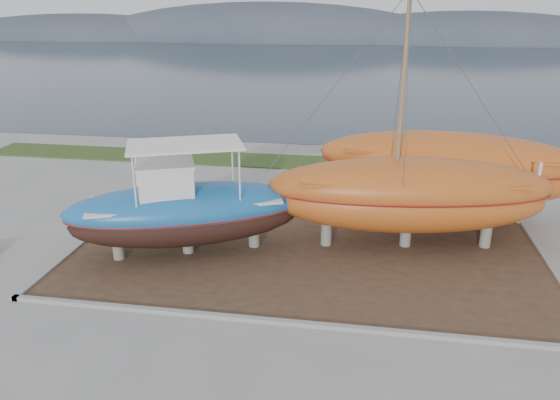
% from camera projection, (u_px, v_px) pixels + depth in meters
% --- Properties ---
extents(ground, '(140.00, 140.00, 0.00)m').
position_uv_depth(ground, '(296.00, 291.00, 18.68)').
color(ground, gray).
rests_on(ground, ground).
extents(dirt_patch, '(18.00, 12.00, 0.06)m').
position_uv_depth(dirt_patch, '(309.00, 242.00, 22.37)').
color(dirt_patch, '#422D1E').
rests_on(dirt_patch, ground).
extents(curb_frame, '(18.60, 12.60, 0.15)m').
position_uv_depth(curb_frame, '(309.00, 241.00, 22.36)').
color(curb_frame, gray).
rests_on(curb_frame, ground).
extents(grass_strip, '(44.00, 3.00, 0.08)m').
position_uv_depth(grass_strip, '(330.00, 164.00, 33.02)').
color(grass_strip, '#284219').
rests_on(grass_strip, ground).
extents(sea, '(260.00, 100.00, 0.04)m').
position_uv_depth(sea, '(357.00, 65.00, 83.51)').
color(sea, '#1C2C38').
rests_on(sea, ground).
extents(mountain_ridge, '(200.00, 36.00, 20.00)m').
position_uv_depth(mountain_ridge, '(364.00, 40.00, 134.44)').
color(mountain_ridge, '#333D49').
rests_on(mountain_ridge, ground).
extents(blue_caique, '(9.50, 6.00, 4.37)m').
position_uv_depth(blue_caique, '(185.00, 200.00, 20.69)').
color(blue_caique, '#1A62A4').
rests_on(blue_caique, dirt_patch).
extents(white_dinghy, '(4.04, 2.07, 1.16)m').
position_uv_depth(white_dinghy, '(171.00, 210.00, 24.07)').
color(white_dinghy, silver).
rests_on(white_dinghy, dirt_patch).
extents(orange_sailboat, '(11.34, 4.67, 9.66)m').
position_uv_depth(orange_sailboat, '(415.00, 128.00, 20.34)').
color(orange_sailboat, '#AD501A').
rests_on(orange_sailboat, dirt_patch).
extents(orange_bare_hull, '(11.75, 4.43, 3.77)m').
position_uv_depth(orange_bare_hull, '(446.00, 176.00, 24.47)').
color(orange_bare_hull, '#AD501A').
rests_on(orange_bare_hull, dirt_patch).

